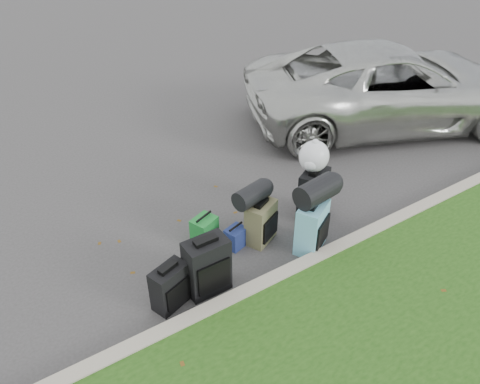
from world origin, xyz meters
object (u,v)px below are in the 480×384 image
tote_green (204,230)px  tote_navy (236,237)px  suitcase_large_black_left (207,266)px  suitcase_small_black (170,287)px  suitcase_large_black_right (313,194)px  suv (390,85)px  suitcase_teal (312,227)px  suitcase_olive (261,222)px

tote_green → tote_navy: tote_green is taller
suitcase_large_black_left → tote_green: 0.91m
suitcase_large_black_left → tote_navy: (0.69, 0.47, -0.22)m
suitcase_small_black → suitcase_large_black_left: (0.46, -0.02, 0.09)m
suitcase_small_black → suitcase_large_black_right: suitcase_large_black_right is taller
suv → tote_green: (-4.74, -1.22, -0.58)m
suitcase_small_black → suitcase_large_black_left: bearing=-21.8°
suitcase_teal → suitcase_large_black_right: size_ratio=0.94×
suitcase_small_black → tote_navy: bearing=2.4°
suv → suitcase_small_black: 5.97m
suitcase_small_black → suitcase_large_black_left: suitcase_large_black_left is taller
suv → suitcase_olive: (-4.11, -1.62, -0.46)m
suitcase_small_black → tote_navy: suitcase_small_black is taller
suitcase_large_black_right → suitcase_teal: bearing=-159.7°
suitcase_olive → tote_navy: bearing=142.6°
tote_navy → suitcase_small_black: bearing=-175.6°
suitcase_small_black → suv: bearing=0.7°
suitcase_small_black → suitcase_olive: bearing=-4.8°
suv → suitcase_small_black: bearing=132.4°
tote_green → suv: bearing=-6.6°
suitcase_large_black_left → suitcase_olive: bearing=20.9°
suitcase_small_black → suitcase_teal: bearing=-22.1°
suv → tote_green: size_ratio=15.31×
suitcase_large_black_left → suitcase_teal: suitcase_large_black_left is taller
suitcase_teal → tote_navy: 0.99m
suv → tote_navy: bearing=131.9°
suitcase_large_black_left → suitcase_large_black_right: bearing=12.7°
tote_green → tote_navy: 0.43m
tote_navy → tote_green: bearing=114.9°
suitcase_teal → suitcase_olive: bearing=104.2°
tote_green → suitcase_teal: bearing=-60.1°
suitcase_large_black_right → tote_green: 1.60m
tote_navy → suitcase_large_black_left: bearing=-162.5°
suitcase_large_black_right → tote_navy: size_ratio=2.58×
suitcase_large_black_left → suitcase_large_black_right: suitcase_large_black_right is taller
suitcase_teal → tote_navy: (-0.79, 0.56, -0.20)m
suitcase_large_black_left → suitcase_olive: suitcase_large_black_left is taller
suitcase_teal → suitcase_large_black_right: (0.48, 0.53, 0.02)m
suitcase_small_black → suitcase_teal: (1.94, -0.11, 0.07)m
suitcase_olive → tote_green: (-0.63, 0.39, -0.11)m
suitcase_olive → suitcase_large_black_right: bearing=-22.0°
suitcase_large_black_right → tote_navy: suitcase_large_black_right is taller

